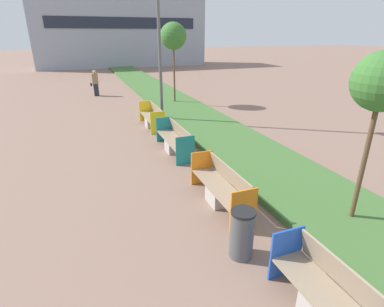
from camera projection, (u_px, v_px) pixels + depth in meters
planter_grass_strip at (221, 134)px, 12.10m from camera, size 2.80×120.00×0.18m
building_backdrop at (121, 28)px, 36.64m from camera, size 20.06×5.39×9.07m
bench_blue_frame at (329, 301)px, 4.25m from camera, size 0.65×1.94×0.94m
bench_orange_frame at (221, 189)px, 7.28m from camera, size 0.65×2.31×0.94m
bench_teal_frame at (175, 141)px, 10.48m from camera, size 0.65×2.44×0.94m
bench_yellow_frame at (152, 118)px, 13.31m from camera, size 0.65×2.27×0.94m
litter_bin at (242, 234)px, 5.48m from camera, size 0.46×0.46×0.97m
street_lamp_post at (158, 12)px, 12.41m from camera, size 0.24×0.44×8.64m
sapling_tree_near at (382, 83)px, 5.49m from camera, size 1.12×1.12×3.64m
sapling_tree_far at (173, 36)px, 16.23m from camera, size 1.44×1.44×4.48m
pedestrian_walking at (95, 83)px, 19.72m from camera, size 0.53×0.24×1.66m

